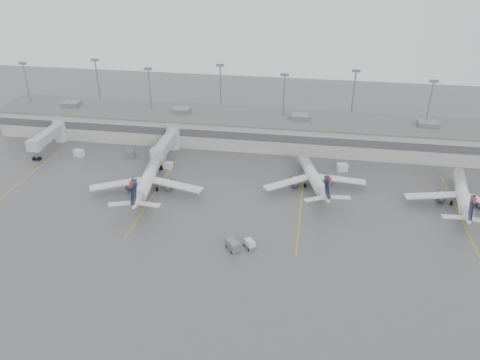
% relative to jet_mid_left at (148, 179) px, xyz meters
% --- Properties ---
extents(ground, '(260.00, 260.00, 0.00)m').
position_rel_jet_mid_left_xyz_m(ground, '(19.39, -24.70, -3.09)').
color(ground, '#4D4D50').
rests_on(ground, ground).
extents(terminal, '(152.00, 17.00, 9.45)m').
position_rel_jet_mid_left_xyz_m(terminal, '(19.38, 33.28, 1.09)').
color(terminal, '#9A9A96').
rests_on(terminal, ground).
extents(light_masts, '(142.40, 8.00, 20.60)m').
position_rel_jet_mid_left_xyz_m(light_masts, '(19.39, 39.05, 8.94)').
color(light_masts, gray).
rests_on(light_masts, ground).
extents(jet_bridge_left, '(4.00, 17.20, 7.00)m').
position_rel_jet_mid_left_xyz_m(jet_bridge_left, '(-36.11, 21.02, 0.78)').
color(jet_bridge_left, '#A2A4A7').
rests_on(jet_bridge_left, ground).
extents(jet_bridge_right, '(4.00, 17.20, 7.00)m').
position_rel_jet_mid_left_xyz_m(jet_bridge_right, '(-1.11, 21.02, 0.78)').
color(jet_bridge_right, '#A2A4A7').
rests_on(jet_bridge_right, ground).
extents(stand_markings, '(105.25, 40.00, 0.01)m').
position_rel_jet_mid_left_xyz_m(stand_markings, '(19.39, -0.70, -3.08)').
color(stand_markings, gold).
rests_on(stand_markings, ground).
extents(jet_mid_left, '(27.18, 30.64, 9.93)m').
position_rel_jet_mid_left_xyz_m(jet_mid_left, '(0.00, 0.00, 0.00)').
color(jet_mid_left, silver).
rests_on(jet_mid_left, ground).
extents(jet_mid_right, '(24.46, 27.82, 9.25)m').
position_rel_jet_mid_left_xyz_m(jet_mid_right, '(39.16, 8.49, -0.21)').
color(jet_mid_right, silver).
rests_on(jet_mid_right, ground).
extents(jet_far_right, '(25.00, 28.21, 9.16)m').
position_rel_jet_mid_left_xyz_m(jet_far_right, '(72.99, 4.73, -0.24)').
color(jet_far_right, silver).
rests_on(jet_far_right, ground).
extents(baggage_tug, '(2.85, 3.02, 1.67)m').
position_rel_jet_mid_left_xyz_m(baggage_tug, '(27.64, -19.39, -2.43)').
color(baggage_tug, silver).
rests_on(baggage_tug, ground).
extents(baggage_cart, '(3.22, 3.43, 1.94)m').
position_rel_jet_mid_left_xyz_m(baggage_cart, '(24.44, -20.59, -2.08)').
color(baggage_cart, slate).
rests_on(baggage_cart, ground).
extents(gse_uld_a, '(3.02, 2.46, 1.85)m').
position_rel_jet_mid_left_xyz_m(gse_uld_a, '(-25.74, 15.45, -2.16)').
color(gse_uld_a, silver).
rests_on(gse_uld_a, ground).
extents(gse_uld_b, '(2.61, 1.86, 1.75)m').
position_rel_jet_mid_left_xyz_m(gse_uld_b, '(1.12, 12.07, -2.21)').
color(gse_uld_b, silver).
rests_on(gse_uld_b, ground).
extents(gse_uld_c, '(3.11, 2.48, 1.93)m').
position_rel_jet_mid_left_xyz_m(gse_uld_c, '(46.67, 18.25, -2.12)').
color(gse_uld_c, silver).
rests_on(gse_uld_c, ground).
extents(gse_loader, '(2.66, 3.49, 1.94)m').
position_rel_jet_mid_left_xyz_m(gse_loader, '(-11.40, 17.69, -2.12)').
color(gse_loader, slate).
rests_on(gse_loader, ground).
extents(cone_a, '(0.41, 0.41, 0.65)m').
position_rel_jet_mid_left_xyz_m(cone_a, '(-34.82, 7.21, -2.76)').
color(cone_a, orange).
rests_on(cone_a, ground).
extents(cone_b, '(0.42, 0.42, 0.66)m').
position_rel_jet_mid_left_xyz_m(cone_b, '(-7.46, 12.24, -2.75)').
color(cone_b, orange).
rests_on(cone_b, ground).
extents(cone_c, '(0.38, 0.38, 0.61)m').
position_rel_jet_mid_left_xyz_m(cone_c, '(40.26, 6.56, -2.78)').
color(cone_c, orange).
rests_on(cone_c, ground).
extents(cone_d, '(0.40, 0.40, 0.63)m').
position_rel_jet_mid_left_xyz_m(cone_d, '(66.73, 14.38, -2.77)').
color(cone_d, orange).
rests_on(cone_d, ground).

